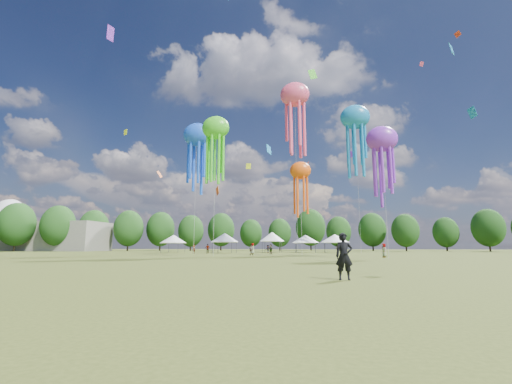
# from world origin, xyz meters

# --- Properties ---
(ground) EXTENTS (300.00, 300.00, 0.00)m
(ground) POSITION_xyz_m (0.00, 0.00, 0.00)
(ground) COLOR #384416
(ground) RESTS_ON ground
(observer_main) EXTENTS (0.67, 0.48, 1.74)m
(observer_main) POSITION_xyz_m (8.30, -1.16, 0.87)
(observer_main) COLOR black
(observer_main) RESTS_ON ground
(spectator_near) EXTENTS (0.84, 0.69, 1.59)m
(spectator_near) POSITION_xyz_m (-2.04, 33.69, 0.79)
(spectator_near) COLOR gray
(spectator_near) RESTS_ON ground
(spectators_far) EXTENTS (30.30, 31.83, 1.81)m
(spectators_far) POSITION_xyz_m (-0.97, 45.77, 0.83)
(spectators_far) COLOR gray
(spectators_far) RESTS_ON ground
(festival_tents) EXTENTS (38.06, 12.72, 4.24)m
(festival_tents) POSITION_xyz_m (-3.18, 55.71, 2.94)
(festival_tents) COLOR #47474C
(festival_tents) RESTS_ON ground
(show_kites) EXTENTS (32.33, 30.13, 28.63)m
(show_kites) POSITION_xyz_m (4.55, 40.80, 19.78)
(show_kites) COLOR #47E325
(show_kites) RESTS_ON ground
(small_kites) EXTENTS (76.31, 60.07, 44.60)m
(small_kites) POSITION_xyz_m (-3.57, 41.10, 31.56)
(small_kites) COLOR #47E325
(small_kites) RESTS_ON ground
(treeline) EXTENTS (201.57, 95.24, 13.43)m
(treeline) POSITION_xyz_m (-3.87, 62.51, 6.54)
(treeline) COLOR #38281C
(treeline) RESTS_ON ground
(hangar) EXTENTS (40.00, 12.00, 8.00)m
(hangar) POSITION_xyz_m (-72.00, 72.00, 4.00)
(hangar) COLOR gray
(hangar) RESTS_ON ground
(radome) EXTENTS (9.00, 9.00, 16.00)m
(radome) POSITION_xyz_m (-88.00, 78.00, 9.99)
(radome) COLOR white
(radome) RESTS_ON ground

